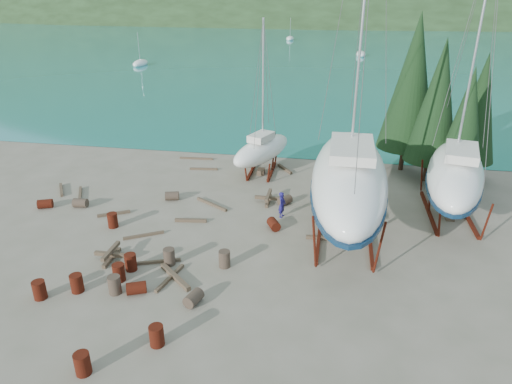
% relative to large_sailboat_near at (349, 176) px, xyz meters
% --- Properties ---
extents(ground, '(600.00, 600.00, 0.00)m').
position_rel_large_sailboat_near_xyz_m(ground, '(-6.71, -3.09, -3.47)').
color(ground, '#686352').
rests_on(ground, ground).
extents(bay_water, '(700.00, 700.00, 0.00)m').
position_rel_large_sailboat_near_xyz_m(bay_water, '(-6.71, 311.91, -3.46)').
color(bay_water, '#19807D').
rests_on(bay_water, ground).
extents(far_hill, '(800.00, 360.00, 110.00)m').
position_rel_large_sailboat_near_xyz_m(far_hill, '(-6.71, 316.91, -3.47)').
color(far_hill, '#202F17').
rests_on(far_hill, ground).
extents(far_house_left, '(6.60, 5.60, 5.60)m').
position_rel_large_sailboat_near_xyz_m(far_house_left, '(-66.71, 186.91, -0.54)').
color(far_house_left, beige).
rests_on(far_house_left, ground).
extents(far_house_center, '(6.60, 5.60, 5.60)m').
position_rel_large_sailboat_near_xyz_m(far_house_center, '(-26.71, 186.91, -0.54)').
color(far_house_center, beige).
rests_on(far_house_center, ground).
extents(far_house_right, '(6.60, 5.60, 5.60)m').
position_rel_large_sailboat_near_xyz_m(far_house_right, '(23.29, 186.91, -0.54)').
color(far_house_right, beige).
rests_on(far_house_right, ground).
extents(cypress_near_right, '(3.60, 3.60, 10.00)m').
position_rel_large_sailboat_near_xyz_m(cypress_near_right, '(5.79, 8.91, 2.32)').
color(cypress_near_right, black).
rests_on(cypress_near_right, ground).
extents(cypress_mid_right, '(3.06, 3.06, 8.50)m').
position_rel_large_sailboat_near_xyz_m(cypress_mid_right, '(7.29, 6.91, 1.45)').
color(cypress_mid_right, black).
rests_on(cypress_mid_right, ground).
extents(cypress_back_left, '(4.14, 4.14, 11.50)m').
position_rel_large_sailboat_near_xyz_m(cypress_back_left, '(4.29, 10.91, 3.20)').
color(cypress_back_left, black).
rests_on(cypress_back_left, ground).
extents(cypress_far_right, '(3.24, 3.24, 9.00)m').
position_rel_large_sailboat_near_xyz_m(cypress_far_right, '(8.79, 9.91, 1.74)').
color(cypress_far_right, black).
rests_on(cypress_far_right, ground).
extents(moored_boat_left, '(2.00, 5.00, 6.05)m').
position_rel_large_sailboat_near_xyz_m(moored_boat_left, '(-36.71, 56.91, -3.08)').
color(moored_boat_left, white).
rests_on(moored_boat_left, ground).
extents(moored_boat_mid, '(2.00, 5.00, 6.05)m').
position_rel_large_sailboat_near_xyz_m(moored_boat_mid, '(3.29, 76.91, -3.08)').
color(moored_boat_mid, white).
rests_on(moored_boat_mid, ground).
extents(moored_boat_far, '(2.00, 5.00, 6.05)m').
position_rel_large_sailboat_near_xyz_m(moored_boat_far, '(-14.71, 106.91, -3.08)').
color(moored_boat_far, white).
rests_on(moored_boat_far, ground).
extents(large_sailboat_near, '(4.07, 13.72, 21.56)m').
position_rel_large_sailboat_near_xyz_m(large_sailboat_near, '(0.00, 0.00, 0.00)').
color(large_sailboat_near, white).
rests_on(large_sailboat_near, ground).
extents(large_sailboat_far, '(5.33, 11.22, 17.09)m').
position_rel_large_sailboat_near_xyz_m(large_sailboat_far, '(6.29, 3.37, -0.67)').
color(large_sailboat_far, white).
rests_on(large_sailboat_far, ground).
extents(small_sailboat_shore, '(4.59, 7.21, 11.04)m').
position_rel_large_sailboat_near_xyz_m(small_sailboat_shore, '(-6.20, 8.41, -1.64)').
color(small_sailboat_shore, white).
rests_on(small_sailboat_shore, ground).
extents(worker, '(0.51, 0.66, 1.63)m').
position_rel_large_sailboat_near_xyz_m(worker, '(-3.79, 1.34, -2.65)').
color(worker, navy).
rests_on(worker, ground).
extents(drum_0, '(0.58, 0.58, 0.88)m').
position_rel_large_sailboat_near_xyz_m(drum_0, '(-13.51, -8.60, -3.03)').
color(drum_0, '#5C180F').
rests_on(drum_0, ground).
extents(drum_1, '(0.82, 1.01, 0.58)m').
position_rel_large_sailboat_near_xyz_m(drum_1, '(-6.58, -7.76, -3.18)').
color(drum_1, '#2D2823').
rests_on(drum_1, ground).
extents(drum_2, '(1.03, 0.86, 0.58)m').
position_rel_large_sailboat_near_xyz_m(drum_2, '(-18.77, -0.10, -3.18)').
color(drum_2, '#5C180F').
rests_on(drum_2, ground).
extents(drum_3, '(0.58, 0.58, 0.88)m').
position_rel_large_sailboat_near_xyz_m(drum_3, '(-9.32, -12.33, -3.03)').
color(drum_3, '#5C180F').
rests_on(drum_3, ground).
extents(drum_5, '(0.58, 0.58, 0.88)m').
position_rel_large_sailboat_near_xyz_m(drum_5, '(-5.93, -4.64, -3.03)').
color(drum_5, '#2D2823').
rests_on(drum_5, ground).
extents(drum_6, '(0.92, 1.05, 0.58)m').
position_rel_large_sailboat_near_xyz_m(drum_6, '(-4.06, -0.28, -3.18)').
color(drum_6, '#5C180F').
rests_on(drum_6, ground).
extents(drum_7, '(0.58, 0.58, 0.88)m').
position_rel_large_sailboat_near_xyz_m(drum_7, '(-7.23, -10.48, -3.03)').
color(drum_7, '#5C180F').
rests_on(drum_7, ground).
extents(drum_8, '(0.58, 0.58, 0.88)m').
position_rel_large_sailboat_near_xyz_m(drum_8, '(-13.36, -1.72, -3.03)').
color(drum_8, '#5C180F').
rests_on(drum_8, ground).
extents(drum_9, '(1.00, 0.78, 0.58)m').
position_rel_large_sailboat_near_xyz_m(drum_9, '(-11.23, 2.49, -3.18)').
color(drum_9, '#2D2823').
rests_on(drum_9, ground).
extents(drum_10, '(0.58, 0.58, 0.88)m').
position_rel_large_sailboat_near_xyz_m(drum_10, '(-10.61, -6.68, -3.03)').
color(drum_10, '#5C180F').
rests_on(drum_10, ground).
extents(drum_11, '(0.99, 1.05, 0.58)m').
position_rel_large_sailboat_near_xyz_m(drum_11, '(-3.80, 3.08, -3.18)').
color(drum_11, '#2D2823').
rests_on(drum_11, ground).
extents(drum_12, '(1.04, 0.88, 0.58)m').
position_rel_large_sailboat_near_xyz_m(drum_12, '(-9.37, -7.51, -3.18)').
color(drum_12, '#5C180F').
rests_on(drum_12, ground).
extents(drum_13, '(0.58, 0.58, 0.88)m').
position_rel_large_sailboat_near_xyz_m(drum_13, '(-12.13, -7.83, -3.03)').
color(drum_13, '#5C180F').
rests_on(drum_13, ground).
extents(drum_14, '(0.58, 0.58, 0.88)m').
position_rel_large_sailboat_near_xyz_m(drum_14, '(-10.43, -5.74, -3.03)').
color(drum_14, '#5C180F').
rests_on(drum_14, ground).
extents(drum_15, '(0.91, 0.63, 0.58)m').
position_rel_large_sailboat_near_xyz_m(drum_15, '(-16.63, 0.42, -3.18)').
color(drum_15, '#2D2823').
rests_on(drum_15, ground).
extents(drum_16, '(0.58, 0.58, 0.88)m').
position_rel_large_sailboat_near_xyz_m(drum_16, '(-10.36, -7.65, -3.03)').
color(drum_16, '#2D2823').
rests_on(drum_16, ground).
extents(drum_17, '(0.58, 0.58, 0.88)m').
position_rel_large_sailboat_near_xyz_m(drum_17, '(-8.73, -4.93, -3.03)').
color(drum_17, '#2D2823').
rests_on(drum_17, ground).
extents(timber_0, '(2.78, 0.31, 0.14)m').
position_rel_large_sailboat_near_xyz_m(timber_0, '(-11.98, 10.38, -3.39)').
color(timber_0, brown).
rests_on(timber_0, ground).
extents(timber_1, '(1.61, 0.24, 0.19)m').
position_rel_large_sailboat_near_xyz_m(timber_1, '(-1.30, -1.06, -3.37)').
color(timber_1, brown).
rests_on(timber_1, ground).
extents(timber_2, '(1.34, 1.89, 0.19)m').
position_rel_large_sailboat_near_xyz_m(timber_2, '(-19.30, 2.53, -3.37)').
color(timber_2, brown).
rests_on(timber_2, ground).
extents(timber_3, '(2.72, 1.12, 0.15)m').
position_rel_large_sailboat_near_xyz_m(timber_3, '(-9.62, -5.02, -3.39)').
color(timber_3, brown).
rests_on(timber_3, ground).
extents(timber_4, '(1.80, 1.13, 0.17)m').
position_rel_large_sailboat_near_xyz_m(timber_4, '(-14.04, -0.26, -3.38)').
color(timber_4, brown).
rests_on(timber_4, ground).
extents(timber_5, '(0.68, 2.35, 0.16)m').
position_rel_large_sailboat_near_xyz_m(timber_5, '(-8.26, -6.20, -3.38)').
color(timber_5, brown).
rests_on(timber_5, ground).
extents(timber_6, '(1.34, 1.76, 0.19)m').
position_rel_large_sailboat_near_xyz_m(timber_6, '(-4.54, 9.21, -3.37)').
color(timber_6, brown).
rests_on(timber_6, ground).
extents(timber_8, '(1.92, 0.42, 0.19)m').
position_rel_large_sailboat_near_xyz_m(timber_8, '(-9.08, -0.30, -3.37)').
color(timber_8, brown).
rests_on(timber_8, ground).
extents(timber_9, '(2.16, 0.40, 0.15)m').
position_rel_large_sailboat_near_xyz_m(timber_9, '(-10.72, 8.16, -3.39)').
color(timber_9, brown).
rests_on(timber_9, ground).
extents(timber_10, '(2.38, 1.60, 0.16)m').
position_rel_large_sailboat_near_xyz_m(timber_10, '(-8.43, 2.12, -3.38)').
color(timber_10, brown).
rests_on(timber_10, ground).
extents(timber_11, '(2.04, 1.28, 0.15)m').
position_rel_large_sailboat_near_xyz_m(timber_11, '(-11.16, -2.48, -3.39)').
color(timber_11, brown).
rests_on(timber_11, ground).
extents(timber_16, '(2.07, 1.89, 0.23)m').
position_rel_large_sailboat_near_xyz_m(timber_16, '(-8.02, -6.11, -3.35)').
color(timber_16, brown).
rests_on(timber_16, ground).
extents(timber_17, '(1.30, 2.28, 0.16)m').
position_rel_large_sailboat_near_xyz_m(timber_17, '(-17.64, 2.08, -3.38)').
color(timber_17, brown).
rests_on(timber_17, ground).
extents(timber_pile_fore, '(1.80, 1.80, 0.60)m').
position_rel_large_sailboat_near_xyz_m(timber_pile_fore, '(-11.84, -5.03, -3.17)').
color(timber_pile_fore, brown).
rests_on(timber_pile_fore, ground).
extents(timber_pile_aft, '(1.80, 1.80, 0.60)m').
position_rel_large_sailboat_near_xyz_m(timber_pile_aft, '(-4.91, 3.24, -3.17)').
color(timber_pile_aft, brown).
rests_on(timber_pile_aft, ground).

